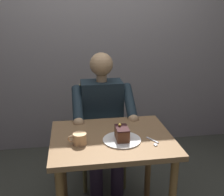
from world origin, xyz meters
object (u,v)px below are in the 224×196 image
chair (101,128)px  seated_person (103,121)px  coffee_cup (79,139)px  dining_table (112,151)px  dessert_spoon (154,142)px  cake_slice (122,133)px

chair → seated_person: seated_person is taller
chair → coffee_cup: 0.83m
dining_table → dessert_spoon: size_ratio=6.06×
chair → cake_slice: (-0.06, 0.75, 0.29)m
chair → coffee_cup: bearing=73.3°
dessert_spoon → coffee_cup: bearing=-7.2°
seated_person → dining_table: bearing=90.0°
chair → dessert_spoon: size_ratio=6.61×
chair → cake_slice: 0.80m
chair → dessert_spoon: 0.89m
dining_table → cake_slice: size_ratio=6.34×
dining_table → cake_slice: cake_slice is taller
cake_slice → coffee_cup: cake_slice is taller
chair → cake_slice: chair is taller
chair → seated_person: (0.00, 0.17, 0.14)m
seated_person → coffee_cup: bearing=68.6°
dining_table → coffee_cup: (0.23, 0.08, 0.15)m
cake_slice → coffee_cup: size_ratio=1.07×
chair → cake_slice: bearing=94.5°
cake_slice → dessert_spoon: bearing=161.8°
dessert_spoon → chair: bearing=-72.1°
dining_table → cake_slice: (-0.06, 0.07, 0.17)m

